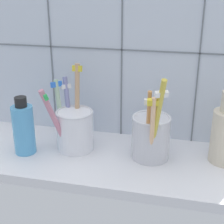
% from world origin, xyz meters
% --- Properties ---
extents(counter_slab, '(0.64, 0.22, 0.02)m').
position_xyz_m(counter_slab, '(0.00, 0.00, 0.01)').
color(counter_slab, silver).
rests_on(counter_slab, ground).
extents(tile_wall_back, '(0.64, 0.02, 0.45)m').
position_xyz_m(tile_wall_back, '(-0.00, 0.12, 0.22)').
color(tile_wall_back, silver).
rests_on(tile_wall_back, ground).
extents(toothbrush_cup_left, '(0.09, 0.10, 0.18)m').
position_xyz_m(toothbrush_cup_left, '(-0.08, 0.02, 0.07)').
color(toothbrush_cup_left, white).
rests_on(toothbrush_cup_left, counter_slab).
extents(toothbrush_cup_right, '(0.08, 0.11, 0.19)m').
position_xyz_m(toothbrush_cup_right, '(0.08, 0.02, 0.07)').
color(toothbrush_cup_right, silver).
rests_on(toothbrush_cup_right, counter_slab).
extents(soap_bottle, '(0.04, 0.04, 0.12)m').
position_xyz_m(soap_bottle, '(-0.18, -0.02, 0.07)').
color(soap_bottle, '#56A9E1').
rests_on(soap_bottle, counter_slab).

